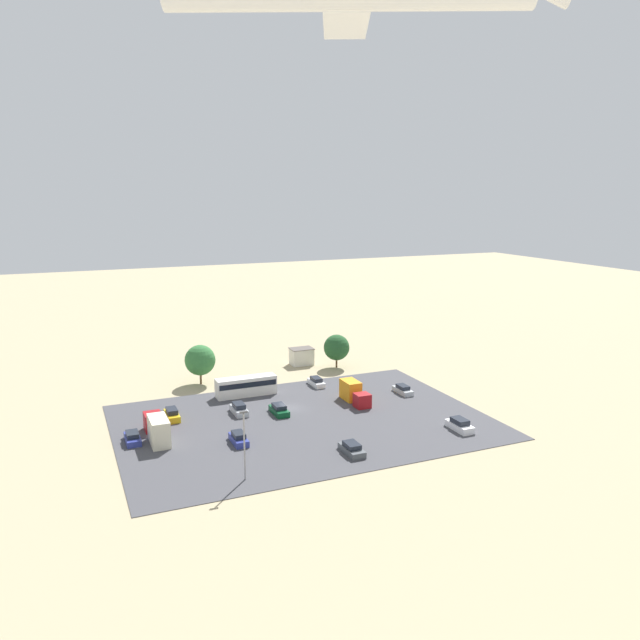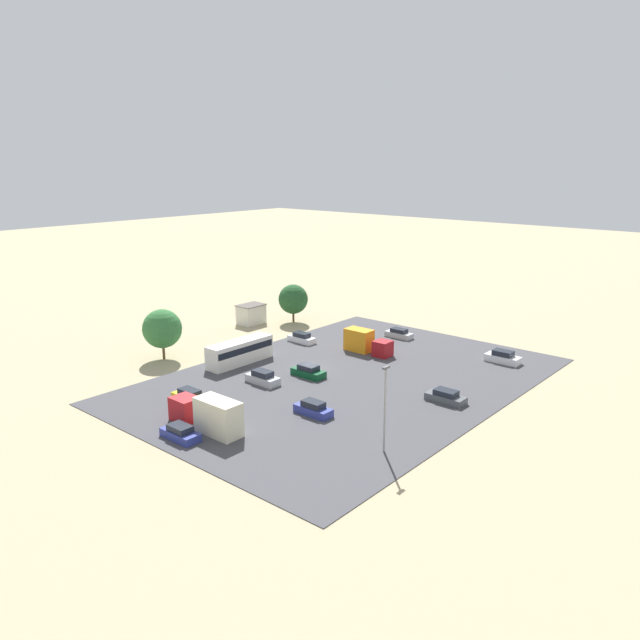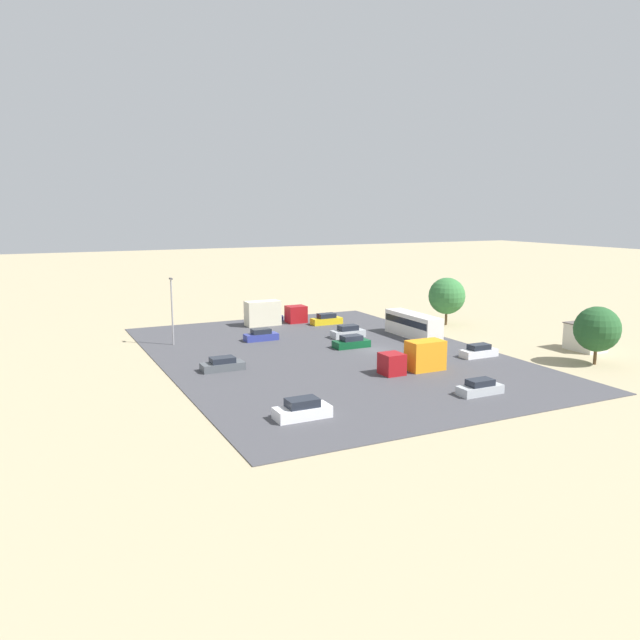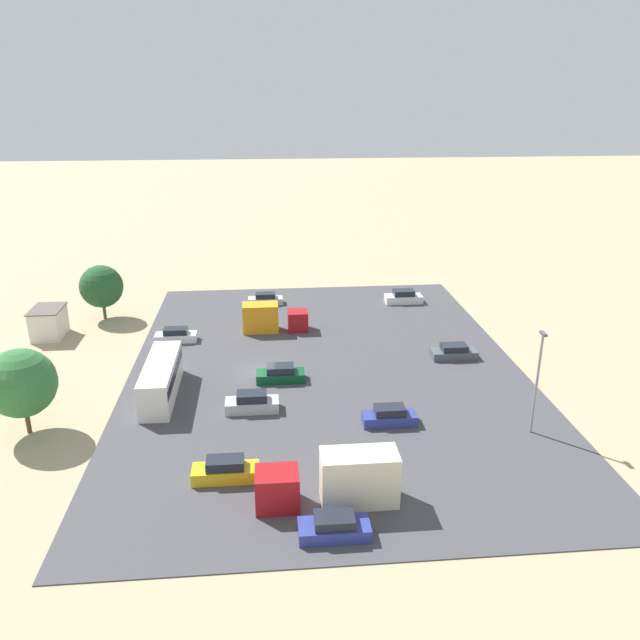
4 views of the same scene
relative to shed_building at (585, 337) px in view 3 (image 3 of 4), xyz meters
The scene contains 18 objects.
ground_plane 25.84m from the shed_building, 63.83° to the left, with size 400.00×400.00×0.00m, color tan.
parking_lot_surface 31.52m from the shed_building, 68.82° to the left, with size 53.27×37.56×0.08m.
shed_building is the anchor object (origin of this frame).
bus 21.19m from the shed_building, 42.65° to the left, with size 10.04×2.56×3.15m.
parked_car_0 25.30m from the shed_building, 110.65° to the left, with size 1.73×4.35×1.41m.
parked_car_1 44.81m from the shed_building, 37.79° to the left, with size 1.88×4.36×1.44m.
parked_car_2 28.32m from the shed_building, 61.46° to the left, with size 1.94×4.48×1.52m.
parked_car_3 40.18m from the shed_building, 56.23° to the left, with size 1.75×4.36×1.53m.
parked_car_4 29.38m from the shed_building, 49.43° to the left, with size 1.85×4.48×1.64m.
parked_car_5 43.56m from the shed_building, 76.97° to the left, with size 1.95×4.53×1.42m.
parked_car_6 14.27m from the shed_building, 78.74° to the left, with size 1.72×4.40×1.48m.
parked_car_7 41.90m from the shed_building, 100.79° to the left, with size 1.98×4.66×1.66m.
parked_car_8 35.52m from the shed_building, 35.49° to the left, with size 1.74×4.62×1.62m.
parked_truck_0 42.60m from the shed_building, 40.96° to the left, with size 2.37×9.24×3.60m.
parked_truck_1 24.24m from the shed_building, 88.68° to the left, with size 2.30×7.21×3.17m.
tree_near_shed 7.50m from the shed_building, 139.52° to the left, with size 4.98×4.98×6.47m.
tree_apron_mid 21.74m from the shed_building, 12.83° to the left, with size 5.38×5.38×7.03m.
light_pole_lot_centre 50.76m from the shed_building, 60.89° to the left, with size 0.90×0.28×8.45m.
Camera 3 is at (-63.69, 38.00, 16.94)m, focal length 35.00 mm.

